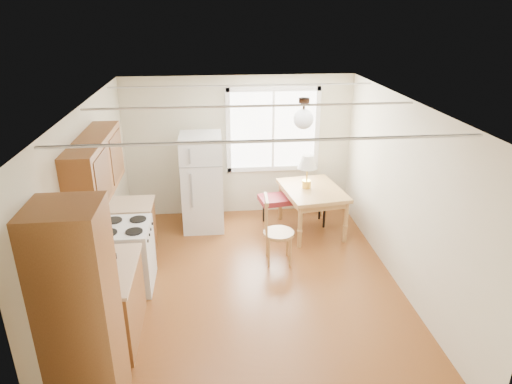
{
  "coord_description": "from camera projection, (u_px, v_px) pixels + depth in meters",
  "views": [
    {
      "loc": [
        -0.49,
        -5.29,
        3.57
      ],
      "look_at": [
        0.11,
        0.6,
        1.15
      ],
      "focal_mm": 32.0,
      "sensor_mm": 36.0,
      "label": 1
    }
  ],
  "objects": [
    {
      "name": "room_shell",
      "position": [
        252.0,
        203.0,
        5.8
      ],
      "size": [
        4.6,
        5.6,
        2.62
      ],
      "color": "#562B11",
      "rests_on": "ground"
    },
    {
      "name": "kitchen_run",
      "position": [
        109.0,
        264.0,
        5.21
      ],
      "size": [
        0.65,
        3.4,
        2.2
      ],
      "color": "brown",
      "rests_on": "ground"
    },
    {
      "name": "window_unit",
      "position": [
        273.0,
        130.0,
        8.02
      ],
      "size": [
        1.64,
        0.05,
        1.51
      ],
      "color": "white",
      "rests_on": "room_shell"
    },
    {
      "name": "pendant_light",
      "position": [
        303.0,
        118.0,
        5.86
      ],
      "size": [
        0.26,
        0.26,
        0.4
      ],
      "color": "black",
      "rests_on": "room_shell"
    },
    {
      "name": "refrigerator",
      "position": [
        202.0,
        182.0,
        7.65
      ],
      "size": [
        0.68,
        0.71,
        1.65
      ],
      "rotation": [
        0.0,
        0.0,
        -0.01
      ],
      "color": "silver",
      "rests_on": "ground"
    },
    {
      "name": "bench",
      "position": [
        294.0,
        198.0,
        7.86
      ],
      "size": [
        1.26,
        0.63,
        0.56
      ],
      "rotation": [
        0.0,
        0.0,
        0.16
      ],
      "color": "maroon",
      "rests_on": "ground"
    },
    {
      "name": "dining_table",
      "position": [
        312.0,
        194.0,
        7.6
      ],
      "size": [
        1.07,
        1.33,
        0.76
      ],
      "rotation": [
        0.0,
        0.0,
        0.14
      ],
      "color": "olive",
      "rests_on": "ground"
    },
    {
      "name": "chair",
      "position": [
        272.0,
        226.0,
        6.66
      ],
      "size": [
        0.46,
        0.46,
        1.04
      ],
      "rotation": [
        0.0,
        0.0,
        -0.04
      ],
      "color": "olive",
      "rests_on": "ground"
    },
    {
      "name": "table_lamp",
      "position": [
        307.0,
        164.0,
        7.44
      ],
      "size": [
        0.33,
        0.33,
        0.56
      ],
      "rotation": [
        0.0,
        0.0,
        -0.24
      ],
      "color": "gold",
      "rests_on": "dining_table"
    },
    {
      "name": "coffee_maker",
      "position": [
        105.0,
        254.0,
        5.07
      ],
      "size": [
        0.21,
        0.25,
        0.32
      ],
      "rotation": [
        0.0,
        0.0,
        -0.32
      ],
      "color": "black",
      "rests_on": "kitchen_run"
    },
    {
      "name": "kettle",
      "position": [
        101.0,
        253.0,
        5.11
      ],
      "size": [
        0.14,
        0.14,
        0.26
      ],
      "color": "red",
      "rests_on": "kitchen_run"
    }
  ]
}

